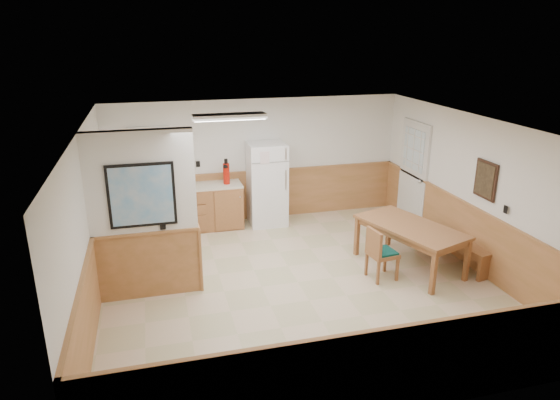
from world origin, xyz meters
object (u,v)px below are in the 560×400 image
object	(u,v)px
refrigerator	(267,184)
dining_table	(410,230)
dining_bench	(453,244)
fire_extinguisher	(226,173)
soap_bottle	(154,182)
dining_chair	(378,250)

from	to	relation	value
refrigerator	dining_table	size ratio (longest dim) A/B	0.84
refrigerator	dining_bench	size ratio (longest dim) A/B	1.08
dining_table	fire_extinguisher	world-z (taller)	fire_extinguisher
fire_extinguisher	soap_bottle	world-z (taller)	fire_extinguisher
refrigerator	fire_extinguisher	bearing A→B (deg)	-179.98
dining_bench	fire_extinguisher	xyz separation A→B (m)	(-3.45, 2.62, 0.78)
refrigerator	dining_bench	world-z (taller)	refrigerator
dining_table	fire_extinguisher	bearing A→B (deg)	116.46
refrigerator	dining_table	xyz separation A→B (m)	(1.82, -2.58, -0.18)
refrigerator	fire_extinguisher	xyz separation A→B (m)	(-0.81, 0.02, 0.28)
refrigerator	dining_chair	distance (m)	3.07
fire_extinguisher	soap_bottle	distance (m)	1.40
dining_table	dining_bench	bearing A→B (deg)	-21.04
dining_bench	dining_chair	xyz separation A→B (m)	(-1.50, -0.23, 0.15)
dining_bench	soap_bottle	world-z (taller)	soap_bottle
dining_chair	soap_bottle	size ratio (longest dim) A/B	3.74
dining_table	soap_bottle	distance (m)	4.84
dining_table	fire_extinguisher	xyz separation A→B (m)	(-2.63, 2.59, 0.46)
dining_chair	fire_extinguisher	bearing A→B (deg)	117.37
dining_table	soap_bottle	size ratio (longest dim) A/B	8.82
dining_table	fire_extinguisher	size ratio (longest dim) A/B	3.96
dining_table	dining_chair	world-z (taller)	dining_chair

